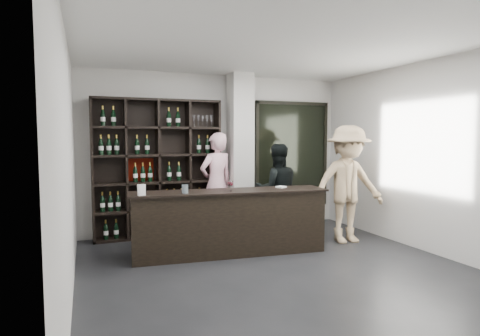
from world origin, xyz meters
name	(u,v)px	position (x,y,z in m)	size (l,w,h in m)	color
floor	(285,275)	(0.00, 0.00, -0.01)	(5.00, 5.50, 0.01)	black
wine_shelf	(158,169)	(-1.15, 2.57, 1.20)	(2.20, 0.35, 2.40)	black
structural_column	(240,153)	(0.35, 2.47, 1.45)	(0.40, 0.40, 2.90)	silver
glass_panel	(292,154)	(1.55, 2.69, 1.40)	(1.60, 0.08, 2.10)	black
tasting_counter	(230,222)	(-0.35, 1.10, 0.48)	(2.92, 0.61, 0.96)	black
taster_pink	(216,184)	(-0.15, 2.36, 0.91)	(0.67, 0.44, 1.83)	#FFC2CF
taster_black	(277,190)	(0.80, 1.85, 0.82)	(0.79, 0.62, 1.63)	black
customer	(348,184)	(1.71, 1.05, 0.97)	(1.25, 0.72, 1.94)	tan
wine_glass	(231,185)	(-0.36, 1.03, 1.05)	(0.08, 0.08, 0.18)	white
spit_cup	(185,189)	(-1.04, 1.06, 1.02)	(0.09, 0.09, 0.12)	#9DB4C0
napkin_stack	(281,187)	(0.51, 1.13, 0.97)	(0.13, 0.13, 0.02)	white
card_stand	(141,190)	(-1.64, 1.04, 1.03)	(0.10, 0.05, 0.15)	white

